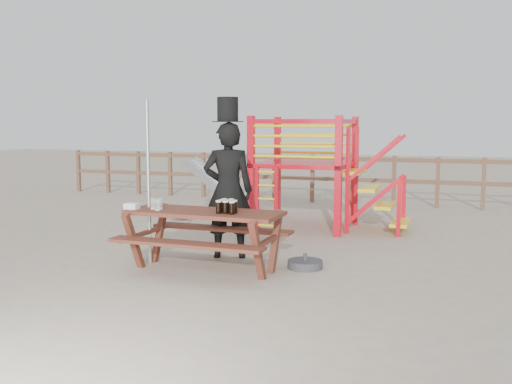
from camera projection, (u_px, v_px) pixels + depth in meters
name	position (u px, v px, depth m)	size (l,w,h in m)	color
ground	(221.00, 270.00, 7.64)	(60.00, 60.00, 0.00)	tan
back_fence	(332.00, 174.00, 14.10)	(15.09, 0.09, 1.20)	brown
playground_fort	(301.00, 171.00, 10.82)	(4.71, 1.84, 2.10)	red
picnic_table	(204.00, 233.00, 7.60)	(2.09, 1.46, 0.80)	maroon
man_with_hat	(228.00, 187.00, 8.29)	(0.84, 0.69, 2.34)	black
metal_pole	(148.00, 183.00, 7.88)	(0.05, 0.05, 2.27)	#B2B2B7
parasol_base	(305.00, 264.00, 7.74)	(0.48, 0.48, 0.20)	#37373C
paper_bag	(132.00, 206.00, 7.73)	(0.18, 0.14, 0.08)	white
stout_pints	(227.00, 206.00, 7.38)	(0.26, 0.29, 0.17)	black
empty_glasses	(157.00, 205.00, 7.66)	(0.19, 0.16, 0.15)	silver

